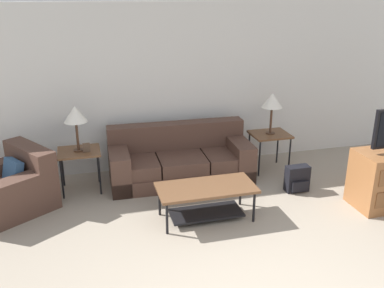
{
  "coord_description": "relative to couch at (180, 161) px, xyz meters",
  "views": [
    {
      "loc": [
        -1.38,
        -2.4,
        2.78
      ],
      "look_at": [
        0.01,
        2.81,
        0.8
      ],
      "focal_mm": 40.0,
      "sensor_mm": 36.0,
      "label": 1
    }
  ],
  "objects": [
    {
      "name": "coffee_table",
      "position": [
        0.04,
        -1.26,
        0.04
      ],
      "size": [
        1.23,
        0.59,
        0.45
      ],
      "color": "brown",
      "rests_on": "ground_plane"
    },
    {
      "name": "wall_back",
      "position": [
        0.01,
        0.61,
        1.0
      ],
      "size": [
        8.56,
        0.06,
        2.6
      ],
      "color": "silver",
      "rests_on": "ground_plane"
    },
    {
      "name": "backpack",
      "position": [
        1.54,
        -0.85,
        -0.11
      ],
      "size": [
        0.34,
        0.24,
        0.38
      ],
      "color": "black",
      "rests_on": "ground_plane"
    },
    {
      "name": "couch",
      "position": [
        0.0,
        0.0,
        0.0
      ],
      "size": [
        2.14,
        0.95,
        0.82
      ],
      "color": "#4C3328",
      "rests_on": "ground_plane"
    },
    {
      "name": "side_table_left",
      "position": [
        -1.47,
        -0.01,
        0.25
      ],
      "size": [
        0.59,
        0.51,
        0.61
      ],
      "color": "brown",
      "rests_on": "ground_plane"
    },
    {
      "name": "armchair",
      "position": [
        -2.39,
        -0.35,
        -0.01
      ],
      "size": [
        1.38,
        1.35,
        0.8
      ],
      "color": "#4C3328",
      "rests_on": "ground_plane"
    },
    {
      "name": "picture_frame",
      "position": [
        -1.36,
        -0.09,
        0.38
      ],
      "size": [
        0.1,
        0.04,
        0.13
      ],
      "color": "#4C3828",
      "rests_on": "side_table_left"
    },
    {
      "name": "side_table_right",
      "position": [
        1.47,
        -0.01,
        0.25
      ],
      "size": [
        0.59,
        0.51,
        0.61
      ],
      "color": "brown",
      "rests_on": "ground_plane"
    },
    {
      "name": "table_lamp_right",
      "position": [
        1.47,
        -0.01,
        0.84
      ],
      "size": [
        0.32,
        0.32,
        0.65
      ],
      "color": "#472D1E",
      "rests_on": "side_table_right"
    },
    {
      "name": "table_lamp_left",
      "position": [
        -1.47,
        -0.01,
        0.84
      ],
      "size": [
        0.32,
        0.32,
        0.65
      ],
      "color": "#472D1E",
      "rests_on": "side_table_left"
    }
  ]
}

